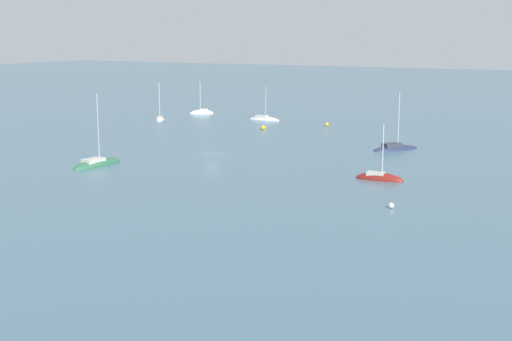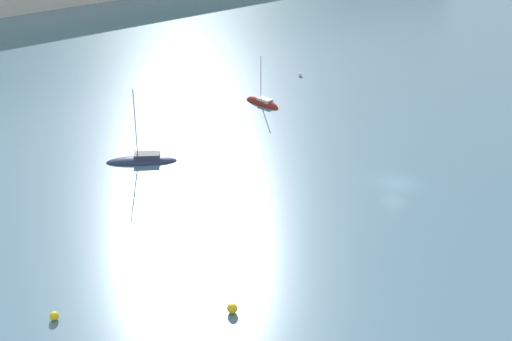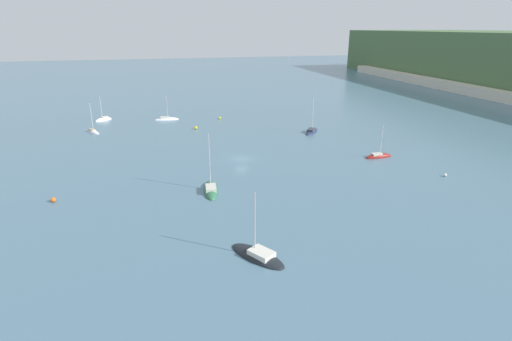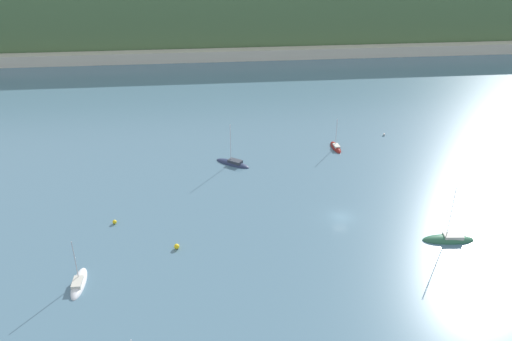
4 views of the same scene
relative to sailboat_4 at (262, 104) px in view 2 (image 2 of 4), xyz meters
name	(u,v)px [view 2 (image 2 of 4)]	position (x,y,z in m)	size (l,w,h in m)	color
ground_plane	(395,183)	(-6.55, -29.85, -0.07)	(600.00, 600.00, 0.00)	slate
sailboat_4	(262,104)	(0.00, 0.00, 0.00)	(2.11, 6.49, 8.22)	maroon
sailboat_6	(142,161)	(-24.81, -5.93, 0.04)	(8.24, 7.01, 10.01)	#232D4C
mooring_buoy_0	(232,308)	(-36.08, -36.50, 0.37)	(0.88, 0.88, 0.88)	yellow
mooring_buoy_1	(54,316)	(-47.42, -27.74, 0.30)	(0.75, 0.75, 0.75)	yellow
mooring_buoy_2	(300,74)	(13.97, 6.20, 0.24)	(0.62, 0.62, 0.62)	white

